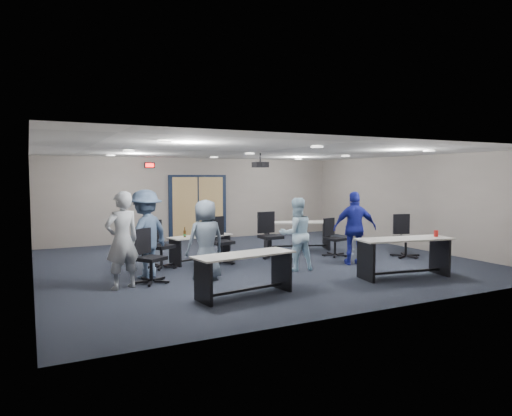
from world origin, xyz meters
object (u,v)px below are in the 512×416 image
table_back_left (200,244)px  chair_back_b (221,240)px  table_front_right (404,250)px  chair_back_d (335,237)px  table_front_left (245,267)px  person_navy (355,228)px  person_back (146,234)px  chair_loose_left (151,256)px  chair_back_a (161,245)px  person_gray (122,240)px  chair_loose_right (406,236)px  person_lightblue (296,234)px  person_plaid (206,240)px  table_back_right (297,231)px  chair_back_c (271,235)px

table_back_left → chair_back_b: bearing=-58.5°
table_front_right → chair_back_d: (0.21, 2.68, -0.07)m
table_front_left → person_navy: person_navy is taller
chair_back_b → person_back: 2.15m
chair_loose_left → chair_back_d: bearing=-24.0°
chair_back_a → chair_back_b: chair_back_b is taller
table_front_left → person_gray: (-1.83, 1.47, 0.40)m
chair_loose_left → person_back: (0.02, 0.54, 0.38)m
chair_loose_right → person_lightblue: 3.41m
table_front_right → person_plaid: (-3.80, 1.59, 0.26)m
table_back_left → chair_loose_left: size_ratio=1.59×
person_lightblue → person_gray: bearing=7.1°
person_back → person_navy: bearing=136.5°
person_gray → table_back_right: bearing=-172.5°
chair_loose_right → person_navy: person_navy is taller
table_back_right → chair_loose_right: size_ratio=1.88×
chair_back_d → chair_loose_right: size_ratio=0.90×
chair_back_b → person_plaid: (-0.95, -1.51, 0.26)m
chair_loose_right → person_back: size_ratio=0.61×
chair_loose_right → table_back_right: bearing=142.5°
table_back_right → chair_loose_left: chair_loose_left is taller
chair_back_a → chair_loose_right: 6.22m
chair_back_c → person_lightblue: (-0.24, -1.65, 0.23)m
table_back_left → person_navy: person_navy is taller
table_back_left → chair_back_c: (1.85, -0.21, 0.14)m
table_front_left → table_front_right: table_front_right is taller
chair_back_a → chair_loose_right: size_ratio=0.98×
table_back_right → person_back: bearing=-142.2°
person_plaid → table_front_left: bearing=90.5°
table_front_right → chair_loose_right: (1.76, 1.73, -0.01)m
table_front_left → person_gray: size_ratio=1.05×
table_front_left → chair_back_a: 3.12m
table_front_right → person_gray: 5.68m
chair_back_a → person_back: person_back is taller
table_back_right → chair_back_b: bearing=-142.8°
table_front_left → chair_back_d: size_ratio=1.93×
table_front_left → chair_back_c: bearing=46.2°
chair_back_a → person_gray: 1.99m
chair_back_a → chair_loose_right: bearing=-43.3°
chair_back_a → chair_loose_left: chair_back_a is taller
chair_back_b → chair_loose_left: 2.38m
chair_back_c → person_gray: size_ratio=0.64×
chair_back_a → person_plaid: 1.69m
table_back_right → chair_back_c: size_ratio=1.77×
chair_back_d → person_gray: (-5.65, -1.07, 0.42)m
table_front_right → table_back_right: table_front_right is taller
person_navy → person_back: bearing=14.5°
chair_loose_right → chair_back_d: bearing=162.0°
table_front_right → person_back: person_back is taller
chair_loose_right → table_front_right: bearing=-121.9°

